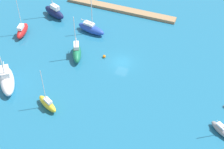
{
  "coord_description": "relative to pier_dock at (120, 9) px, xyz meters",
  "views": [
    {
      "loc": [
        -16.85,
        48.84,
        45.63
      ],
      "look_at": [
        0.0,
        5.57,
        1.5
      ],
      "focal_mm": 53.89,
      "sensor_mm": 36.0,
      "label": 1
    }
  ],
  "objects": [
    {
      "name": "sailboat_gray_lone_north",
      "position": [
        -28.57,
        28.75,
        0.38
      ],
      "size": [
        4.48,
        3.72,
        7.74
      ],
      "rotation": [
        0.0,
        0.0,
        2.53
      ],
      "color": "gray",
      "rests_on": "water"
    },
    {
      "name": "mooring_buoy_orange",
      "position": [
        -3.11,
        17.98,
        -0.04
      ],
      "size": [
        0.63,
        0.63,
        0.63
      ],
      "primitive_type": "sphere",
      "color": "orange",
      "rests_on": "water"
    },
    {
      "name": "water",
      "position": [
        -7.07,
        18.09,
        -0.35
      ],
      "size": [
        160.0,
        160.0,
        0.0
      ],
      "primitive_type": "plane",
      "color": "#1E668C",
      "rests_on": "ground"
    },
    {
      "name": "pier_dock",
      "position": [
        0.0,
        0.0,
        0.0
      ],
      "size": [
        27.81,
        2.17,
        0.71
      ],
      "primitive_type": "cube",
      "color": "#997A56",
      "rests_on": "ground"
    },
    {
      "name": "sailboat_red_outer_mooring",
      "position": [
        16.92,
        17.29,
        0.77
      ],
      "size": [
        2.73,
        5.63,
        9.34
      ],
      "rotation": [
        0.0,
        0.0,
        4.92
      ],
      "color": "red",
      "rests_on": "water"
    },
    {
      "name": "sailboat_green_lone_south",
      "position": [
        2.21,
        19.86,
        0.93
      ],
      "size": [
        4.2,
        6.1,
        10.09
      ],
      "rotation": [
        0.0,
        0.0,
        2.03
      ],
      "color": "#19724C",
      "rests_on": "water"
    },
    {
      "name": "sailboat_blue_far_south",
      "position": [
        2.95,
        10.9,
        0.72
      ],
      "size": [
        7.1,
        3.34,
        10.75
      ],
      "rotation": [
        0.0,
        0.0,
        2.94
      ],
      "color": "#2347B2",
      "rests_on": "water"
    },
    {
      "name": "sailboat_yellow_off_beacon",
      "position": [
        1.07,
        34.26,
        0.64
      ],
      "size": [
        4.94,
        3.38,
        8.74
      ],
      "rotation": [
        0.0,
        0.0,
        5.82
      ],
      "color": "yellow",
      "rests_on": "water"
    },
    {
      "name": "sailboat_white_far_north",
      "position": [
        10.8,
        32.19,
        1.13
      ],
      "size": [
        6.87,
        7.72,
        12.64
      ],
      "rotation": [
        0.0,
        0.0,
        2.24
      ],
      "color": "white",
      "rests_on": "water"
    },
    {
      "name": "sailboat_navy_by_breakwater",
      "position": [
        13.68,
        8.28,
        1.01
      ],
      "size": [
        6.65,
        4.13,
        12.59
      ],
      "rotation": [
        0.0,
        0.0,
        5.9
      ],
      "color": "#141E4C",
      "rests_on": "water"
    }
  ]
}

